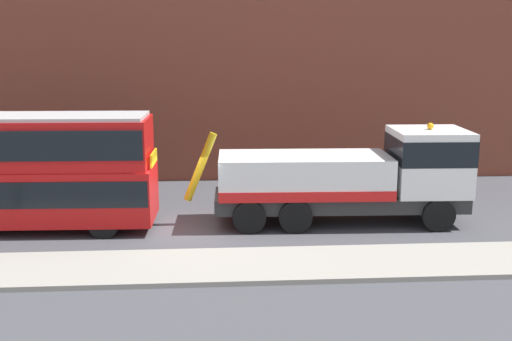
% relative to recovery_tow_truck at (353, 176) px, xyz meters
% --- Properties ---
extents(ground_plane, '(120.00, 120.00, 0.00)m').
position_rel_recovery_tow_truck_xyz_m(ground_plane, '(-6.05, -0.13, -1.76)').
color(ground_plane, '#424247').
extents(near_kerb, '(60.00, 2.80, 0.15)m').
position_rel_recovery_tow_truck_xyz_m(near_kerb, '(-6.05, -4.33, -1.68)').
color(near_kerb, gray).
rests_on(near_kerb, ground_plane).
extents(building_facade, '(60.00, 1.50, 16.00)m').
position_rel_recovery_tow_truck_xyz_m(building_facade, '(-6.05, 7.87, 6.31)').
color(building_facade, brown).
rests_on(building_facade, ground_plane).
extents(recovery_tow_truck, '(10.18, 2.90, 3.67)m').
position_rel_recovery_tow_truck_xyz_m(recovery_tow_truck, '(0.00, 0.00, 0.00)').
color(recovery_tow_truck, '#2D2D2D').
rests_on(recovery_tow_truck, ground_plane).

